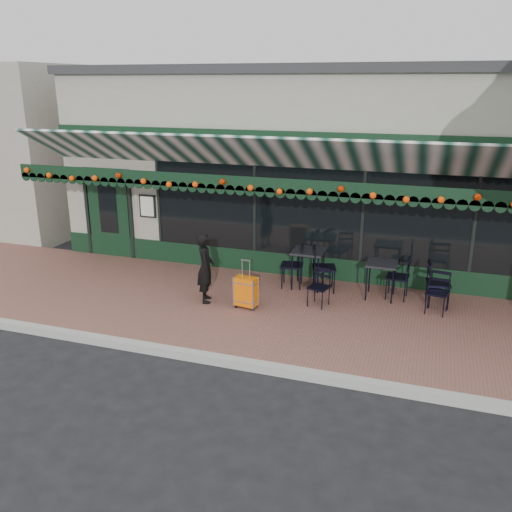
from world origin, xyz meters
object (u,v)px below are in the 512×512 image
(woman, at_px, (205,268))
(cafe_table_a, at_px, (382,266))
(chair_b_right, at_px, (324,268))
(chair_b_front, at_px, (319,288))
(chair_b_left, at_px, (292,266))
(chair_a_front, at_px, (437,293))
(cafe_table_b, at_px, (308,254))
(suitcase, at_px, (246,292))
(chair_a_left, at_px, (397,277))
(chair_a_right, at_px, (438,284))

(woman, distance_m, cafe_table_a, 3.52)
(woman, bearing_deg, chair_b_right, -80.43)
(chair_b_front, bearing_deg, chair_b_left, 145.90)
(cafe_table_a, relative_size, chair_a_front, 0.93)
(chair_b_left, distance_m, chair_b_right, 0.69)
(cafe_table_b, bearing_deg, chair_a_front, -12.08)
(suitcase, bearing_deg, chair_b_right, 56.77)
(suitcase, height_order, chair_b_left, suitcase)
(chair_a_left, height_order, chair_b_left, chair_b_left)
(chair_a_left, xyz_separation_m, chair_a_right, (0.78, -0.16, 0.01))
(suitcase, distance_m, chair_b_right, 1.86)
(chair_b_left, bearing_deg, cafe_table_a, 79.92)
(chair_b_right, bearing_deg, suitcase, 122.11)
(cafe_table_a, bearing_deg, chair_a_left, 14.65)
(suitcase, relative_size, chair_a_left, 1.10)
(chair_a_front, height_order, chair_b_front, chair_a_front)
(suitcase, height_order, chair_a_front, suitcase)
(woman, xyz_separation_m, suitcase, (0.87, -0.07, -0.37))
(chair_b_left, relative_size, chair_b_front, 1.24)
(cafe_table_a, height_order, cafe_table_b, cafe_table_b)
(woman, bearing_deg, chair_b_left, -69.38)
(chair_b_right, bearing_deg, chair_a_front, -118.15)
(cafe_table_b, bearing_deg, chair_b_right, -12.73)
(suitcase, distance_m, chair_a_front, 3.62)
(woman, height_order, chair_b_front, woman)
(cafe_table_b, height_order, chair_a_right, chair_a_right)
(chair_a_front, bearing_deg, suitcase, -153.88)
(cafe_table_a, height_order, chair_b_left, chair_b_left)
(chair_b_right, bearing_deg, woman, 105.90)
(cafe_table_b, xyz_separation_m, chair_b_right, (0.36, -0.08, -0.25))
(woman, distance_m, chair_a_right, 4.55)
(chair_a_front, bearing_deg, chair_a_right, 100.54)
(chair_a_right, height_order, chair_a_front, chair_a_right)
(chair_a_right, distance_m, chair_b_right, 2.27)
(cafe_table_b, distance_m, chair_a_front, 2.71)
(chair_a_right, bearing_deg, suitcase, 102.40)
(woman, xyz_separation_m, chair_a_right, (4.37, 1.21, -0.25))
(chair_a_right, bearing_deg, chair_b_right, 79.60)
(cafe_table_a, xyz_separation_m, chair_a_front, (1.10, -0.45, -0.27))
(suitcase, height_order, chair_b_front, suitcase)
(chair_b_right, bearing_deg, chair_a_left, -104.27)
(chair_a_left, height_order, chair_a_right, chair_a_right)
(woman, height_order, chair_a_left, woman)
(woman, xyz_separation_m, chair_b_left, (1.42, 1.33, -0.23))
(cafe_table_a, height_order, chair_a_right, chair_a_right)
(cafe_table_a, xyz_separation_m, cafe_table_b, (-1.53, 0.12, 0.06))
(cafe_table_b, height_order, chair_a_left, chair_a_left)
(suitcase, bearing_deg, woman, -175.94)
(chair_a_left, distance_m, chair_a_right, 0.80)
(chair_a_front, bearing_deg, chair_b_right, 179.62)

